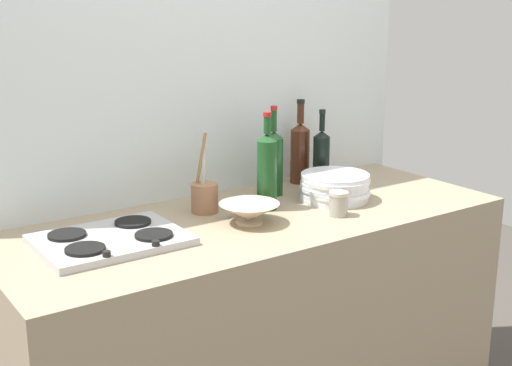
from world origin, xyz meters
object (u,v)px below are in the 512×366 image
(wine_bottle_mid_left, at_px, (300,151))
(condiment_jar_front, at_px, (338,204))
(mixing_bowl, at_px, (249,212))
(stovetop_hob, at_px, (111,239))
(plate_stack, at_px, (335,187))
(wine_bottle_rightmost, at_px, (321,157))
(wine_bottle_leftmost, at_px, (267,170))
(utensil_crock, at_px, (204,196))
(wine_bottle_mid_right, at_px, (274,162))

(wine_bottle_mid_left, xyz_separation_m, condiment_jar_front, (-0.17, -0.43, -0.09))
(mixing_bowl, distance_m, condiment_jar_front, 0.32)
(stovetop_hob, height_order, mixing_bowl, mixing_bowl)
(mixing_bowl, bearing_deg, plate_stack, 6.41)
(stovetop_hob, relative_size, wine_bottle_rightmost, 1.42)
(wine_bottle_leftmost, distance_m, mixing_bowl, 0.20)
(stovetop_hob, relative_size, plate_stack, 1.68)
(condiment_jar_front, bearing_deg, utensil_crock, 140.06)
(mixing_bowl, relative_size, utensil_crock, 0.71)
(stovetop_hob, distance_m, utensil_crock, 0.42)
(wine_bottle_mid_right, distance_m, mixing_bowl, 0.38)
(plate_stack, distance_m, wine_bottle_rightmost, 0.22)
(plate_stack, height_order, mixing_bowl, plate_stack)
(wine_bottle_mid_left, bearing_deg, wine_bottle_rightmost, -68.53)
(wine_bottle_mid_left, relative_size, wine_bottle_rightmost, 1.10)
(mixing_bowl, bearing_deg, wine_bottle_mid_left, 34.82)
(plate_stack, bearing_deg, wine_bottle_mid_right, 126.78)
(utensil_crock, bearing_deg, wine_bottle_mid_left, 13.78)
(plate_stack, height_order, wine_bottle_leftmost, wine_bottle_leftmost)
(condiment_jar_front, bearing_deg, wine_bottle_mid_left, 68.90)
(wine_bottle_leftmost, xyz_separation_m, utensil_crock, (-0.20, 0.10, -0.08))
(wine_bottle_mid_right, distance_m, wine_bottle_rightmost, 0.23)
(wine_bottle_mid_left, bearing_deg, plate_stack, -100.15)
(plate_stack, xyz_separation_m, wine_bottle_mid_right, (-0.14, 0.19, 0.08))
(mixing_bowl, height_order, utensil_crock, utensil_crock)
(wine_bottle_leftmost, bearing_deg, stovetop_hob, -177.83)
(wine_bottle_mid_left, relative_size, utensil_crock, 1.19)
(stovetop_hob, bearing_deg, wine_bottle_leftmost, 2.17)
(stovetop_hob, bearing_deg, plate_stack, -1.99)
(wine_bottle_mid_left, distance_m, wine_bottle_rightmost, 0.10)
(utensil_crock, bearing_deg, wine_bottle_rightmost, 3.78)
(wine_bottle_leftmost, relative_size, wine_bottle_rightmost, 1.13)
(wine_bottle_leftmost, height_order, mixing_bowl, wine_bottle_leftmost)
(wine_bottle_mid_left, bearing_deg, utensil_crock, -166.22)
(wine_bottle_mid_left, height_order, condiment_jar_front, wine_bottle_mid_left)
(plate_stack, bearing_deg, wine_bottle_rightmost, 65.25)
(wine_bottle_leftmost, relative_size, wine_bottle_mid_left, 1.03)
(stovetop_hob, distance_m, condiment_jar_front, 0.79)
(utensil_crock, bearing_deg, plate_stack, -17.41)
(plate_stack, bearing_deg, condiment_jar_front, -127.38)
(plate_stack, height_order, condiment_jar_front, plate_stack)
(stovetop_hob, height_order, plate_stack, plate_stack)
(stovetop_hob, height_order, wine_bottle_leftmost, wine_bottle_leftmost)
(mixing_bowl, bearing_deg, utensil_crock, 106.57)
(stovetop_hob, xyz_separation_m, wine_bottle_leftmost, (0.61, 0.02, 0.13))
(wine_bottle_mid_right, xyz_separation_m, condiment_jar_front, (0.03, -0.35, -0.09))
(stovetop_hob, bearing_deg, wine_bottle_mid_left, 14.91)
(wine_bottle_leftmost, bearing_deg, plate_stack, -11.05)
(wine_bottle_mid_left, xyz_separation_m, wine_bottle_rightmost, (0.04, -0.09, -0.01))
(wine_bottle_rightmost, bearing_deg, stovetop_hob, -170.84)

